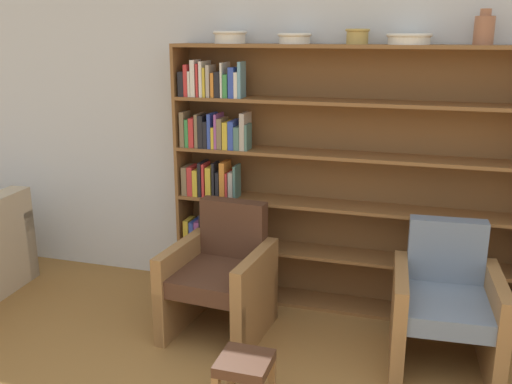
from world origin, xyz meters
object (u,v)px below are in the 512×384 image
(bookshelf, at_px, (310,179))
(footstool, at_px, (245,370))
(armchair_leather, at_px, (221,277))
(armchair_cushioned, at_px, (445,305))
(bowl_brass, at_px, (409,38))
(vase_tall, at_px, (484,29))
(bowl_stoneware, at_px, (357,35))
(bowl_terracotta, at_px, (230,36))
(bowl_olive, at_px, (294,38))

(bookshelf, xyz_separation_m, footstool, (-0.04, -1.46, -0.72))
(armchair_leather, xyz_separation_m, armchair_cushioned, (1.49, 0.00, 0.00))
(bowl_brass, bearing_deg, vase_tall, 0.00)
(bowl_stoneware, bearing_deg, bowl_terracotta, 180.00)
(bowl_brass, distance_m, vase_tall, 0.46)
(vase_tall, distance_m, footstool, 2.57)
(bowl_terracotta, relative_size, vase_tall, 1.11)
(bowl_olive, bearing_deg, footstool, -86.38)
(armchair_leather, bearing_deg, footstool, 122.58)
(bookshelf, height_order, bowl_terracotta, bowl_terracotta)
(bowl_terracotta, bearing_deg, armchair_cushioned, -20.52)
(bowl_stoneware, xyz_separation_m, armchair_cushioned, (0.70, -0.60, -1.62))
(bookshelf, height_order, vase_tall, vase_tall)
(bowl_stoneware, bearing_deg, bowl_olive, 180.00)
(bowl_olive, relative_size, footstool, 0.72)
(bowl_stoneware, distance_m, armchair_cushioned, 1.86)
(bookshelf, xyz_separation_m, bowl_brass, (0.64, -0.02, 1.02))
(bowl_brass, xyz_separation_m, armchair_leather, (-1.13, -0.60, -1.60))
(bowl_stoneware, bearing_deg, bookshelf, 176.48)
(bowl_brass, height_order, vase_tall, vase_tall)
(bowl_terracotta, height_order, bowl_olive, bowl_terracotta)
(bowl_stoneware, relative_size, armchair_cushioned, 0.19)
(bowl_stoneware, relative_size, armchair_leather, 0.19)
(bookshelf, xyz_separation_m, armchair_cushioned, (1.00, -0.62, -0.58))
(bowl_olive, distance_m, vase_tall, 1.24)
(bowl_olive, xyz_separation_m, vase_tall, (1.24, 0.00, 0.05))
(vase_tall, bearing_deg, bowl_olive, 180.00)
(bowl_terracotta, bearing_deg, armchair_leather, -78.33)
(vase_tall, height_order, armchair_cushioned, vase_tall)
(bookshelf, height_order, armchair_cushioned, bookshelf)
(bookshelf, relative_size, vase_tall, 11.53)
(vase_tall, bearing_deg, footstool, -128.57)
(bowl_olive, relative_size, bowl_brass, 0.80)
(bookshelf, distance_m, footstool, 1.63)
(bowl_brass, xyz_separation_m, footstool, (-0.69, -1.44, -1.74))
(bowl_terracotta, bearing_deg, footstool, -68.43)
(bowl_olive, bearing_deg, armchair_leather, -120.31)
(bookshelf, bearing_deg, vase_tall, -0.97)
(armchair_leather, bearing_deg, bowl_brass, -147.34)
(bookshelf, bearing_deg, bowl_brass, -1.66)
(armchair_cushioned, bearing_deg, footstool, 34.95)
(bookshelf, distance_m, bowl_stoneware, 1.08)
(bowl_stoneware, relative_size, vase_tall, 0.75)
(bowl_stoneware, height_order, armchair_cushioned, bowl_stoneware)
(bowl_brass, relative_size, armchair_cushioned, 0.34)
(bookshelf, relative_size, bowl_terracotta, 10.36)
(vase_tall, distance_m, armchair_cushioned, 1.76)
(bowl_terracotta, relative_size, bowl_brass, 0.83)
(armchair_leather, height_order, footstool, armchair_leather)
(armchair_cushioned, height_order, footstool, armchair_cushioned)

